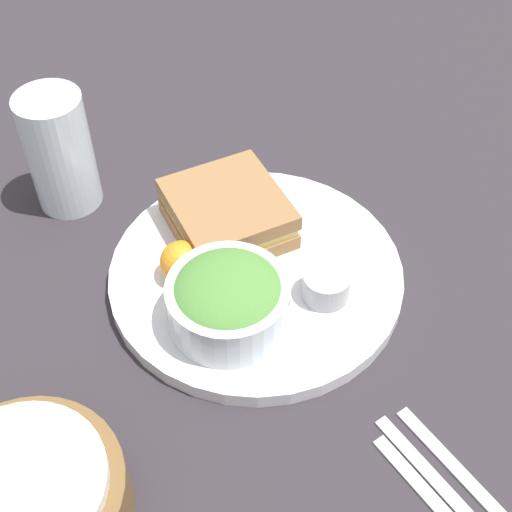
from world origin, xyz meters
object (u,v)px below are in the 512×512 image
drink_glass (60,152)px  spoon (444,512)px  fork (475,487)px  knife (459,499)px  salad_bowl (228,299)px  dressing_cup (326,285)px  sandwich (227,214)px  plate (256,275)px  bread_basket (27,501)px

drink_glass → spoon: drink_glass is taller
fork → knife: bearing=-90.0°
spoon → salad_bowl: bearing=-170.9°
salad_bowl → drink_glass: size_ratio=0.84×
fork → spoon: size_ratio=1.11×
salad_bowl → dressing_cup: size_ratio=2.47×
sandwich → fork: 0.36m
sandwich → dressing_cup: 0.14m
plate → dressing_cup: dressing_cup is taller
dressing_cup → drink_glass: size_ratio=0.34×
fork → knife: 0.02m
dressing_cup → drink_glass: 0.33m
sandwich → salad_bowl: size_ratio=1.15×
sandwich → salad_bowl: salad_bowl is taller
plate → knife: bearing=-179.3°
sandwich → knife: sandwich is taller
plate → sandwich: size_ratio=2.24×
drink_glass → fork: (-0.51, -0.13, -0.07)m
drink_glass → spoon: (-0.52, -0.09, -0.07)m
plate → bread_basket: (-0.11, 0.29, 0.02)m
sandwich → drink_glass: (0.16, 0.11, 0.03)m
drink_glass → sandwich: bearing=-144.1°
salad_bowl → spoon: salad_bowl is taller
plate → fork: (-0.29, -0.02, -0.01)m
plate → sandwich: (0.07, -0.01, 0.03)m
fork → bread_basket: bearing=-121.2°
plate → drink_glass: bearing=25.6°
knife → dressing_cup: bearing=170.7°
sandwich → knife: 0.36m
sandwich → spoon: sandwich is taller
sandwich → drink_glass: size_ratio=0.97×
knife → drink_glass: bearing=-168.6°
bread_basket → sandwich: bearing=-59.8°
plate → fork: 0.29m
salad_bowl → bread_basket: (-0.07, 0.23, -0.02)m
salad_bowl → dressing_cup: 0.10m
salad_bowl → dressing_cup: bearing=-106.6°
bread_basket → salad_bowl: bearing=-73.3°
drink_glass → spoon: size_ratio=0.88×
salad_bowl → bread_basket: 0.24m
dressing_cup → fork: size_ratio=0.27×
bread_basket → fork: bread_basket is taller
sandwich → drink_glass: 0.20m
plate → knife: plate is taller
dressing_cup → salad_bowl: bearing=73.4°
plate → drink_glass: size_ratio=2.17×
salad_bowl → dressing_cup: (-0.03, -0.10, -0.02)m
sandwich → bread_basket: bearing=120.2°
plate → spoon: bearing=177.2°
bread_basket → dressing_cup: bearing=-82.9°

